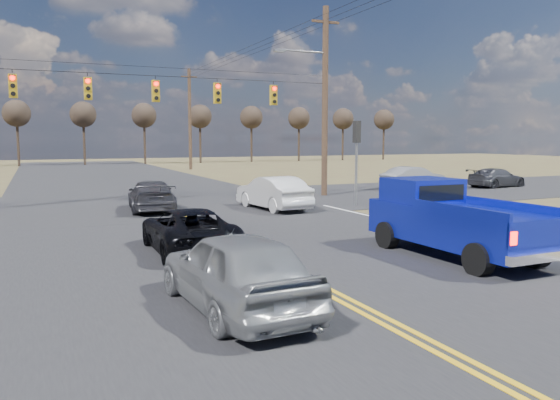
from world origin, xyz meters
name	(u,v)px	position (x,y,z in m)	size (l,w,h in m)	color
ground	(366,313)	(0.00, 0.00, 0.00)	(160.00, 160.00, 0.00)	brown
road_main	(206,229)	(0.00, 10.00, 0.00)	(14.00, 120.00, 0.02)	#28282B
road_cross	(158,204)	(0.00, 18.00, 0.00)	(120.00, 12.00, 0.02)	#28282B
signal_gantry	(167,96)	(0.50, 17.79, 5.06)	(19.60, 4.83, 10.00)	#473323
utility_poles	(160,91)	(0.00, 17.00, 5.23)	(19.60, 58.32, 10.00)	#473323
treeline	(126,96)	(0.00, 26.96, 5.70)	(87.00, 117.80, 7.40)	#33261C
pickup_truck	(451,220)	(4.64, 3.12, 0.96)	(2.18, 5.32, 1.99)	black
silver_suv	(236,270)	(-2.06, 1.11, 0.74)	(1.76, 4.37, 1.49)	gray
black_suv	(189,230)	(-1.53, 6.45, 0.61)	(2.02, 4.38, 1.22)	black
white_car_queue	(273,193)	(4.18, 13.86, 0.73)	(1.54, 4.41, 1.45)	silver
dgrey_car_queue	(151,196)	(-0.80, 15.50, 0.65)	(1.83, 4.50, 1.31)	#36363B
cross_car_east_near	(413,178)	(15.65, 18.91, 0.70)	(4.24, 1.48, 1.40)	#929499
cross_car_east_far	(497,178)	(21.53, 18.06, 0.61)	(4.21, 1.71, 1.22)	#36363B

